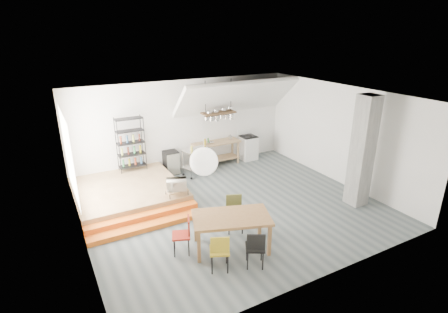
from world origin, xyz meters
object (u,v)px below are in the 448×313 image
stove (248,147)px  rolling_cart (197,158)px  dining_table (231,220)px  mini_fridge (171,162)px

stove → rolling_cart: stove is taller
dining_table → mini_fridge: (0.37, 4.90, -0.33)m
stove → mini_fridge: (-3.16, 0.04, -0.07)m
dining_table → rolling_cart: rolling_cart is taller
dining_table → rolling_cart: 4.54m
dining_table → stove: bearing=73.4°
dining_table → mini_fridge: 4.92m
stove → rolling_cart: size_ratio=1.14×
rolling_cart → dining_table: bearing=-119.0°
stove → rolling_cart: bearing=-169.2°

